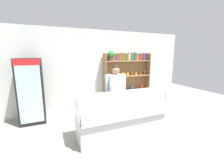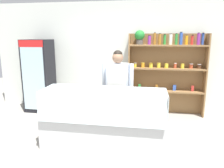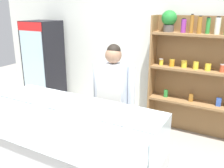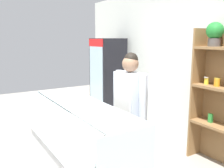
{
  "view_description": "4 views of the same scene",
  "coord_description": "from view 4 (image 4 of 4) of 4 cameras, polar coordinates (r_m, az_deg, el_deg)",
  "views": [
    {
      "loc": [
        -1.57,
        -2.85,
        1.88
      ],
      "look_at": [
        -0.11,
        0.59,
        1.15
      ],
      "focal_mm": 24.0,
      "sensor_mm": 36.0,
      "label": 1
    },
    {
      "loc": [
        0.65,
        -3.33,
        1.87
      ],
      "look_at": [
        -0.04,
        0.74,
        0.96
      ],
      "focal_mm": 35.0,
      "sensor_mm": 36.0,
      "label": 2
    },
    {
      "loc": [
        1.57,
        -1.98,
        2.08
      ],
      "look_at": [
        0.08,
        0.7,
        1.11
      ],
      "focal_mm": 40.0,
      "sensor_mm": 36.0,
      "label": 3
    },
    {
      "loc": [
        2.61,
        -1.09,
        1.78
      ],
      "look_at": [
        -0.23,
        0.67,
        1.17
      ],
      "focal_mm": 40.0,
      "sensor_mm": 36.0,
      "label": 4
    }
  ],
  "objects": [
    {
      "name": "back_wall",
      "position": [
        4.2,
        19.36,
        3.82
      ],
      "size": [
        6.8,
        0.1,
        2.7
      ],
      "primitive_type": "cube",
      "color": "silver",
      "rests_on": "ground"
    },
    {
      "name": "deli_display_case",
      "position": [
        3.29,
        -7.48,
        -16.32
      ],
      "size": [
        2.08,
        0.73,
        1.01
      ],
      "color": "silver",
      "rests_on": "ground"
    },
    {
      "name": "shop_clerk",
      "position": [
        3.25,
        4.03,
        -4.52
      ],
      "size": [
        0.61,
        0.25,
        1.61
      ],
      "color": "#383D51",
      "rests_on": "ground"
    },
    {
      "name": "drinks_fridge",
      "position": [
        5.52,
        -0.98,
        1.07
      ],
      "size": [
        0.64,
        0.59,
        1.79
      ],
      "color": "black",
      "rests_on": "ground"
    }
  ]
}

